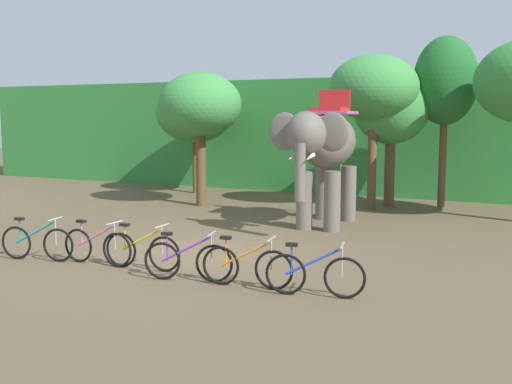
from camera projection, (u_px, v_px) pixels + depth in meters
name	position (u px, v px, depth m)	size (l,w,h in m)	color
ground_plane	(189.00, 251.00, 13.62)	(80.00, 80.00, 0.00)	brown
foliage_hedge	(361.00, 135.00, 25.85)	(36.00, 6.00, 4.51)	#338438
tree_left	(195.00, 114.00, 23.64)	(3.03, 3.03, 4.29)	brown
tree_right	(200.00, 105.00, 20.18)	(2.77, 2.77, 4.50)	brown
tree_center_right	(374.00, 89.00, 19.31)	(2.88, 2.88, 5.01)	brown
tree_far_right	(391.00, 108.00, 19.91)	(2.51, 2.51, 4.54)	brown
tree_center_left	(446.00, 82.00, 19.43)	(2.04, 2.04, 5.60)	brown
elephant	(325.00, 147.00, 16.38)	(2.09, 4.18, 3.78)	#665E56
bike_teal	(37.00, 242.00, 12.71)	(1.69, 0.54, 0.92)	black
bike_pink	(97.00, 246.00, 12.34)	(1.71, 0.52, 0.92)	black
bike_yellow	(142.00, 250.00, 11.96)	(1.71, 0.52, 0.92)	black
bike_purple	(188.00, 261.00, 11.11)	(1.67, 0.59, 0.92)	black
bike_orange	(247.00, 266.00, 10.70)	(1.70, 0.52, 0.92)	black
bike_blue	(315.00, 274.00, 10.14)	(1.69, 0.54, 0.92)	black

